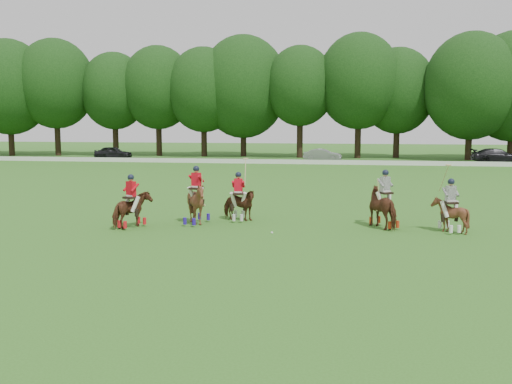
# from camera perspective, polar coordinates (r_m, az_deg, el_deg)

# --- Properties ---
(ground) EXTENTS (180.00, 180.00, 0.00)m
(ground) POSITION_cam_1_polar(r_m,az_deg,el_deg) (19.80, -7.35, -5.41)
(ground) COLOR #32641C
(ground) RESTS_ON ground
(tree_line) EXTENTS (117.98, 14.32, 14.75)m
(tree_line) POSITION_cam_1_polar(r_m,az_deg,el_deg) (66.88, 4.71, 10.50)
(tree_line) COLOR black
(tree_line) RESTS_ON ground
(boundary_rail) EXTENTS (120.00, 0.10, 0.44)m
(boundary_rail) POSITION_cam_1_polar(r_m,az_deg,el_deg) (56.93, 3.57, 3.04)
(boundary_rail) COLOR white
(boundary_rail) RESTS_ON ground
(car_left) EXTENTS (4.28, 2.00, 1.42)m
(car_left) POSITION_cam_1_polar(r_m,az_deg,el_deg) (66.50, -14.08, 3.85)
(car_left) COLOR black
(car_left) RESTS_ON ground
(car_mid) EXTENTS (4.10, 1.75, 1.31)m
(car_mid) POSITION_cam_1_polar(r_m,az_deg,el_deg) (61.18, 6.67, 3.70)
(car_mid) COLOR gray
(car_mid) RESTS_ON ground
(car_right) EXTENTS (5.20, 2.27, 1.49)m
(car_right) POSITION_cam_1_polar(r_m,az_deg,el_deg) (62.93, 23.00, 3.35)
(car_right) COLOR black
(car_right) RESTS_ON ground
(polo_red_a) EXTENTS (1.43, 1.86, 2.16)m
(polo_red_a) POSITION_cam_1_polar(r_m,az_deg,el_deg) (23.39, -12.33, -1.67)
(polo_red_a) COLOR #462412
(polo_red_a) RESTS_ON ground
(polo_red_b) EXTENTS (1.50, 1.32, 2.65)m
(polo_red_b) POSITION_cam_1_polar(r_m,az_deg,el_deg) (24.49, -1.77, -1.20)
(polo_red_b) COLOR #462412
(polo_red_b) RESTS_ON ground
(polo_red_c) EXTENTS (1.73, 1.86, 2.43)m
(polo_red_c) POSITION_cam_1_polar(r_m,az_deg,el_deg) (23.78, -5.96, -1.10)
(polo_red_c) COLOR #462412
(polo_red_c) RESTS_ON ground
(polo_stripe_a) EXTENTS (1.82, 2.10, 2.34)m
(polo_stripe_a) POSITION_cam_1_polar(r_m,az_deg,el_deg) (23.46, 12.72, -1.45)
(polo_stripe_a) COLOR #462412
(polo_stripe_a) RESTS_ON ground
(polo_stripe_b) EXTENTS (1.37, 1.47, 2.63)m
(polo_stripe_b) POSITION_cam_1_polar(r_m,az_deg,el_deg) (23.19, 18.81, -2.06)
(polo_stripe_b) COLOR #462412
(polo_stripe_b) RESTS_ON ground
(polo_ball) EXTENTS (0.09, 0.09, 0.09)m
(polo_ball) POSITION_cam_1_polar(r_m,az_deg,el_deg) (21.77, 1.60, -4.09)
(polo_ball) COLOR white
(polo_ball) RESTS_ON ground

